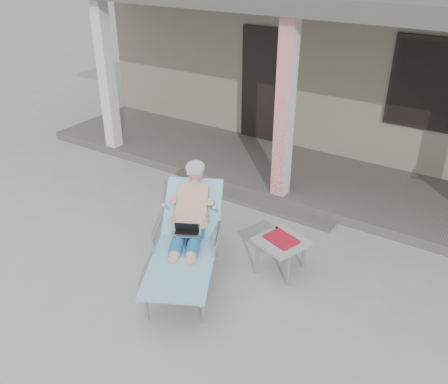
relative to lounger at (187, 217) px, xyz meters
The scene contains 7 objects.
ground 0.77m from the lounger, ahead, with size 60.00×60.00×0.00m, color #9E9E99.
house 6.56m from the lounger, 88.64° to the left, with size 10.40×5.40×3.30m.
porch_deck 3.08m from the lounger, 87.08° to the left, with size 10.00×2.00×0.15m, color #605B56.
porch_overhang 3.58m from the lounger, 87.02° to the left, with size 10.00×2.30×2.85m.
porch_step 1.99m from the lounger, 85.26° to the left, with size 2.00×0.30×0.07m, color #605B56.
lounger is the anchor object (origin of this frame).
side_table 1.17m from the lounger, 31.53° to the left, with size 0.67×0.67×0.47m.
Camera 1 is at (2.77, -3.74, 3.62)m, focal length 38.00 mm.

